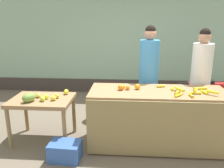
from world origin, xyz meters
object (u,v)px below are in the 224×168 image
Objects in this scene: produce_sack at (95,109)px; vendor_woman_white_shirt at (200,81)px; vendor_woman_blue_shirt at (148,78)px; produce_crate at (65,151)px; parked_motorcycle at (206,94)px.

vendor_woman_white_shirt is at bearing -6.59° from produce_sack.
vendor_woman_blue_shirt is 1.88m from produce_crate.
vendor_woman_blue_shirt is 3.77× the size of produce_sack.
vendor_woman_white_shirt is 1.09m from parked_motorcycle.
vendor_woman_blue_shirt is 1.23m from produce_sack.
produce_sack reaches higher than produce_crate.
produce_sack is (0.24, 1.34, 0.12)m from produce_crate.
vendor_woman_blue_shirt is at bearing 177.67° from vendor_woman_white_shirt.
vendor_woman_blue_shirt is at bearing -147.81° from parked_motorcycle.
produce_crate is at bearing -152.29° from vendor_woman_white_shirt.
produce_sack is at bearing 173.41° from vendor_woman_white_shirt.
vendor_woman_white_shirt is at bearing 27.71° from produce_crate.
produce_crate is at bearing -100.31° from produce_sack.
produce_crate is (-1.24, -1.16, -0.81)m from vendor_woman_blue_shirt.
vendor_woman_blue_shirt reaches higher than produce_sack.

